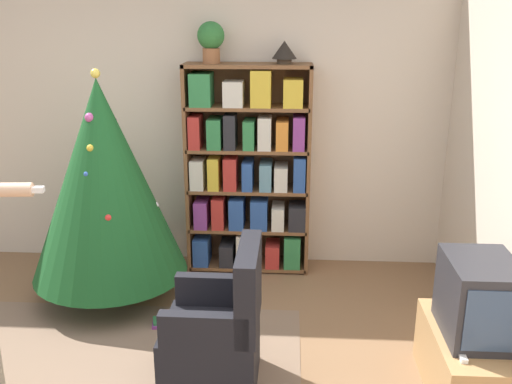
% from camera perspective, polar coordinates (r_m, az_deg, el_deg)
% --- Properties ---
extents(wall_back, '(8.00, 0.10, 2.60)m').
position_cam_1_polar(wall_back, '(5.05, -5.00, 7.32)').
color(wall_back, beige).
rests_on(wall_back, ground_plane).
extents(bookshelf, '(1.05, 0.31, 1.80)m').
position_cam_1_polar(bookshelf, '(4.87, -0.76, 1.91)').
color(bookshelf, brown).
rests_on(bookshelf, ground_plane).
extents(tv_stand, '(0.47, 0.83, 0.42)m').
position_cam_1_polar(tv_stand, '(3.74, 20.64, -15.83)').
color(tv_stand, tan).
rests_on(tv_stand, ground_plane).
extents(television, '(0.38, 0.52, 0.46)m').
position_cam_1_polar(television, '(3.53, 21.42, -9.88)').
color(television, '#28282D').
rests_on(television, tv_stand).
extents(game_remote, '(0.04, 0.12, 0.02)m').
position_cam_1_polar(game_remote, '(3.39, 19.88, -15.13)').
color(game_remote, white).
rests_on(game_remote, tv_stand).
extents(christmas_tree, '(1.20, 1.20, 1.81)m').
position_cam_1_polar(christmas_tree, '(4.46, -14.93, 1.13)').
color(christmas_tree, '#4C3323').
rests_on(christmas_tree, ground_plane).
extents(armchair, '(0.57, 0.56, 0.92)m').
position_cam_1_polar(armchair, '(3.55, -3.84, -14.37)').
color(armchair, black).
rests_on(armchair, ground_plane).
extents(potted_plant, '(0.22, 0.22, 0.33)m').
position_cam_1_polar(potted_plant, '(4.74, -4.53, 15.00)').
color(potted_plant, '#935B38').
rests_on(potted_plant, bookshelf).
extents(table_lamp, '(0.20, 0.20, 0.18)m').
position_cam_1_polar(table_lamp, '(4.70, 2.86, 13.93)').
color(table_lamp, '#473828').
rests_on(table_lamp, bookshelf).
extents(book_pile_near_tree, '(0.22, 0.17, 0.05)m').
position_cam_1_polar(book_pile_near_tree, '(4.34, -9.03, -12.70)').
color(book_pile_near_tree, '#843889').
rests_on(book_pile_near_tree, ground_plane).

